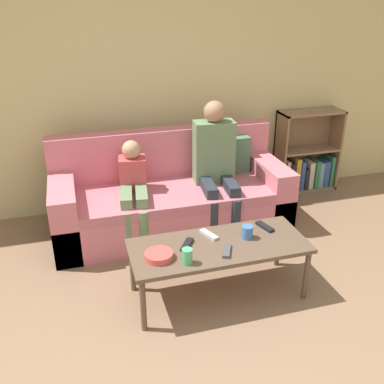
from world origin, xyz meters
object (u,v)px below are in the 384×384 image
Objects in this scene: couch at (171,198)px; cup_far at (187,256)px; cup_near at (247,232)px; tv_remote_3 at (209,235)px; person_child at (133,187)px; snack_bowl at (159,256)px; tv_remote_2 at (265,227)px; tv_remote_0 at (227,251)px; coffee_table at (219,249)px; person_adult at (215,158)px; bookshelf at (305,161)px; tv_remote_1 at (187,245)px.

cup_far is (-0.20, -1.28, 0.19)m from couch.
cup_near is 0.28m from tv_remote_3.
person_child is 1.17m from cup_near.
tv_remote_3 is 0.90× the size of snack_bowl.
tv_remote_2 is 1.01× the size of tv_remote_3.
tv_remote_0 is at bearing -85.56° from couch.
cup_far is at bearing -149.61° from coffee_table.
person_adult is at bearing 72.46° from coffee_table.
coffee_table is 11.77× the size of cup_far.
tv_remote_2 is at bearing 11.99° from snack_bowl.
person_adult is 6.82× the size of tv_remote_3.
tv_remote_3 is at bearing 49.88° from cup_far.
bookshelf reaches higher than coffee_table.
tv_remote_3 is (-1.64, -1.45, 0.11)m from bookshelf.
couch is at bearing 115.46° from tv_remote_1.
couch is 1.69× the size of coffee_table.
person_adult reaches higher than bookshelf.
cup_near is at bearing -131.56° from bookshelf.
couch is 2.41× the size of person_child.
coffee_table is 0.44m from tv_remote_2.
person_adult reaches higher than coffee_table.
bookshelf is at bearing 24.42° from person_child.
bookshelf is 2.19m from tv_remote_3.
tv_remote_3 is (-0.26, 0.10, -0.04)m from cup_near.
person_adult reaches higher than cup_near.
cup_far reaches higher than tv_remote_3.
person_child is 8.25× the size of cup_far.
cup_near is (-0.10, -1.01, -0.20)m from person_adult.
cup_near is at bearing -43.62° from tv_remote_3.
person_adult reaches higher than cup_far.
bookshelf is at bearing 73.29° from tv_remote_1.
tv_remote_2 is at bearing -36.44° from person_child.
couch is 19.92× the size of cup_far.
snack_bowl reaches higher than tv_remote_3.
bookshelf is 0.76× the size of person_adult.
tv_remote_0 is 1.04× the size of tv_remote_1.
snack_bowl reaches higher than tv_remote_1.
tv_remote_3 is at bearing 103.48° from coffee_table.
tv_remote_0 is (-0.21, -0.14, -0.04)m from cup_near.
person_child reaches higher than tv_remote_3.
couch is 1.10m from tv_remote_1.
cup_far is at bearing -151.81° from tv_remote_3.
person_adult reaches higher than tv_remote_2.
tv_remote_1 reaches higher than coffee_table.
bookshelf is (1.68, 0.46, 0.04)m from couch.
cup_far is 0.61× the size of tv_remote_2.
tv_remote_1 is 0.25m from snack_bowl.
tv_remote_1 is 0.87× the size of snack_bowl.
snack_bowl reaches higher than tv_remote_0.
snack_bowl is at bearing 176.38° from tv_remote_2.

